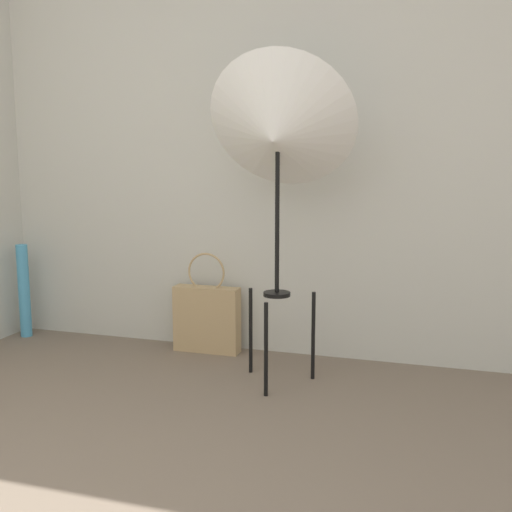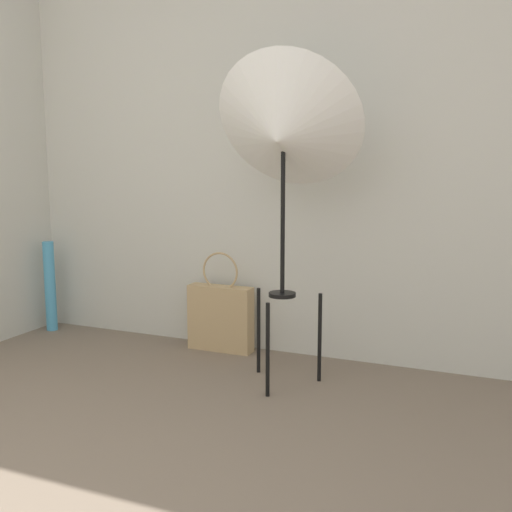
# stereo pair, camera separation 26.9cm
# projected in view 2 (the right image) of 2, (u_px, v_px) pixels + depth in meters

# --- Properties ---
(wall_back) EXTENTS (8.00, 0.05, 2.60)m
(wall_back) POSITION_uv_depth(u_px,v_px,m) (239.00, 130.00, 3.49)
(wall_back) COLOR beige
(wall_back) RESTS_ON ground_plane
(photo_umbrella) EXTENTS (0.75, 0.57, 1.64)m
(photo_umbrella) POSITION_uv_depth(u_px,v_px,m) (283.00, 132.00, 2.86)
(photo_umbrella) COLOR black
(photo_umbrella) RESTS_ON ground_plane
(tote_bag) EXTENTS (0.39, 0.10, 0.59)m
(tote_bag) POSITION_uv_depth(u_px,v_px,m) (221.00, 317.00, 3.56)
(tote_bag) COLOR tan
(tote_bag) RESTS_ON ground_plane
(paper_roll) EXTENTS (0.07, 0.07, 0.60)m
(paper_roll) POSITION_uv_depth(u_px,v_px,m) (50.00, 286.00, 3.98)
(paper_roll) COLOR #4CA3D1
(paper_roll) RESTS_ON ground_plane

